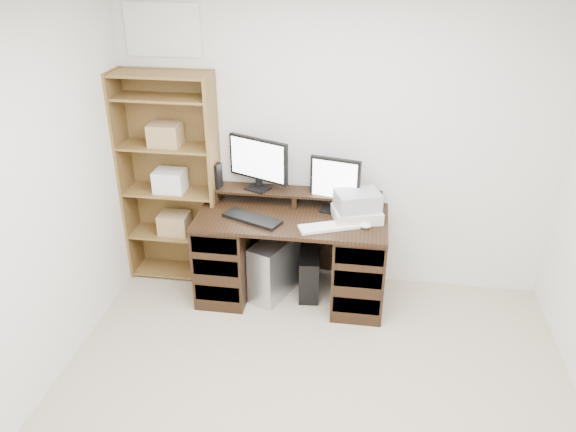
% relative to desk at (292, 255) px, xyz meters
% --- Properties ---
extents(room, '(3.54, 4.04, 2.54)m').
position_rel_desk_xyz_m(room, '(0.29, -1.64, 0.86)').
color(room, '#B7A68D').
rests_on(room, ground).
extents(desk, '(1.50, 0.70, 0.75)m').
position_rel_desk_xyz_m(desk, '(0.00, 0.00, 0.00)').
color(desk, black).
rests_on(desk, ground).
extents(riser_shelf, '(1.40, 0.22, 0.12)m').
position_rel_desk_xyz_m(riser_shelf, '(-0.00, 0.21, 0.45)').
color(riser_shelf, black).
rests_on(riser_shelf, desk).
extents(monitor_wide, '(0.51, 0.25, 0.43)m').
position_rel_desk_xyz_m(monitor_wide, '(-0.30, 0.21, 0.72)').
color(monitor_wide, black).
rests_on(monitor_wide, riser_shelf).
extents(monitor_small, '(0.40, 0.19, 0.44)m').
position_rel_desk_xyz_m(monitor_small, '(0.32, 0.15, 0.60)').
color(monitor_small, black).
rests_on(monitor_small, desk).
extents(speaker, '(0.10, 0.10, 0.21)m').
position_rel_desk_xyz_m(speaker, '(-0.66, 0.18, 0.58)').
color(speaker, black).
rests_on(speaker, riser_shelf).
extents(keyboard_black, '(0.50, 0.33, 0.03)m').
position_rel_desk_xyz_m(keyboard_black, '(-0.29, -0.13, 0.37)').
color(keyboard_black, black).
rests_on(keyboard_black, desk).
extents(keyboard_white, '(0.47, 0.30, 0.02)m').
position_rel_desk_xyz_m(keyboard_white, '(0.31, -0.17, 0.37)').
color(keyboard_white, white).
rests_on(keyboard_white, desk).
extents(mouse, '(0.10, 0.07, 0.04)m').
position_rel_desk_xyz_m(mouse, '(0.57, -0.13, 0.38)').
color(mouse, white).
rests_on(mouse, desk).
extents(printer, '(0.42, 0.36, 0.09)m').
position_rel_desk_xyz_m(printer, '(0.51, 0.01, 0.41)').
color(printer, beige).
rests_on(printer, desk).
extents(basket, '(0.39, 0.33, 0.14)m').
position_rel_desk_xyz_m(basket, '(0.51, 0.01, 0.52)').
color(basket, '#999EA3').
rests_on(basket, printer).
extents(tower_silver, '(0.40, 0.55, 0.50)m').
position_rel_desk_xyz_m(tower_silver, '(-0.14, 0.00, -0.14)').
color(tower_silver, '#B1B3B9').
rests_on(tower_silver, ground).
extents(tower_black, '(0.19, 0.39, 0.38)m').
position_rel_desk_xyz_m(tower_black, '(0.14, 0.05, -0.20)').
color(tower_black, black).
rests_on(tower_black, ground).
extents(bookshelf, '(0.80, 0.30, 1.80)m').
position_rel_desk_xyz_m(bookshelf, '(-1.05, 0.21, 0.53)').
color(bookshelf, brown).
rests_on(bookshelf, ground).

